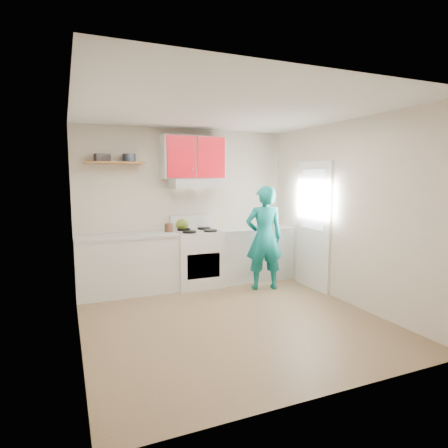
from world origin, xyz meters
name	(u,v)px	position (x,y,z in m)	size (l,w,h in m)	color
floor	(230,318)	(0.00, 0.00, 0.00)	(3.80, 3.80, 0.00)	brown
ceiling	(230,110)	(0.00, 0.00, 2.60)	(3.60, 3.80, 0.04)	white
back_wall	(185,207)	(0.00, 1.90, 1.30)	(3.60, 0.04, 2.60)	beige
front_wall	(328,241)	(0.00, -1.90, 1.30)	(3.60, 0.04, 2.60)	beige
left_wall	(75,225)	(-1.80, 0.00, 1.30)	(0.04, 3.80, 2.60)	beige
right_wall	(345,212)	(1.80, 0.00, 1.30)	(0.04, 3.80, 2.60)	beige
door	(313,226)	(1.78, 0.70, 1.02)	(0.05, 0.85, 2.05)	white
door_glass	(313,199)	(1.75, 0.70, 1.45)	(0.01, 0.55, 0.95)	white
counter_left	(127,265)	(-1.04, 1.60, 0.45)	(1.52, 0.60, 0.90)	silver
counter_right	(252,254)	(1.14, 1.60, 0.45)	(1.32, 0.60, 0.90)	silver
stove	(197,258)	(0.10, 1.57, 0.46)	(0.76, 0.65, 0.92)	white
range_hood	(194,184)	(0.10, 1.68, 1.70)	(0.76, 0.44, 0.15)	silver
upper_cabinets	(193,158)	(0.10, 1.73, 2.12)	(1.02, 0.33, 0.70)	red
shelf	(115,163)	(-1.15, 1.75, 2.02)	(0.90, 0.30, 0.04)	brown
books	(102,158)	(-1.33, 1.75, 2.09)	(0.21, 0.15, 0.11)	#3C3539
tin	(129,158)	(-0.93, 1.76, 2.10)	(0.20, 0.20, 0.12)	#333D4C
kettle	(182,224)	(-0.09, 1.80, 1.01)	(0.21, 0.21, 0.18)	olive
crock	(169,228)	(-0.36, 1.64, 0.98)	(0.14, 0.14, 0.16)	#4D3121
cutting_board	(239,229)	(0.86, 1.55, 0.91)	(0.27, 0.20, 0.02)	olive
silicone_mat	(270,228)	(1.48, 1.57, 0.90)	(0.29, 0.24, 0.01)	red
person	(264,238)	(1.03, 0.98, 0.83)	(0.61, 0.40, 1.67)	#0D7874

